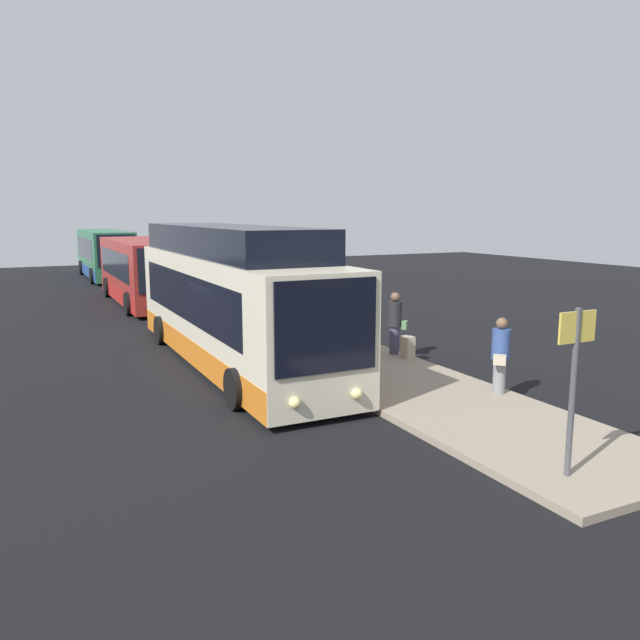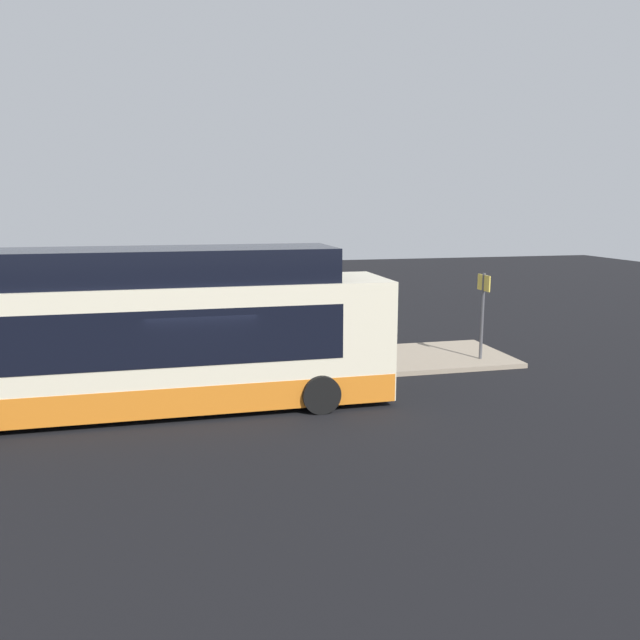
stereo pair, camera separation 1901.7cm
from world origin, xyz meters
The scene contains 11 objects.
ground centered at (0.00, 0.00, 0.00)m, with size 80.00×80.00×0.00m, color black.
platform centered at (0.00, 3.38, 0.07)m, with size 20.00×3.57×0.15m.
bus_lead centered at (-1.41, 0.26, 1.80)m, with size 12.16×2.86×3.97m.
bus_second centered at (-15.01, 0.26, 1.51)m, with size 10.38×2.82×3.04m.
bus_third centered at (-28.35, 0.26, 1.57)m, with size 10.43×2.80×3.16m.
passenger_boarding centered at (0.14, 2.97, 1.07)m, with size 0.54×0.64×1.72m.
passenger_waiting centered at (4.76, 4.78, 1.11)m, with size 0.66×0.66×1.80m.
passenger_with_bags centered at (0.20, 4.82, 1.15)m, with size 0.64×0.65×1.86m.
suitcase centered at (0.77, 4.92, 0.46)m, with size 0.37×0.27×0.87m.
sign_post centered at (8.87, 2.53, 1.90)m, with size 0.10×0.76×2.74m.
trash_bin centered at (-1.15, 2.95, 0.47)m, with size 0.44×0.44×0.65m.
Camera 1 is at (15.63, -5.24, 4.34)m, focal length 35.00 mm.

